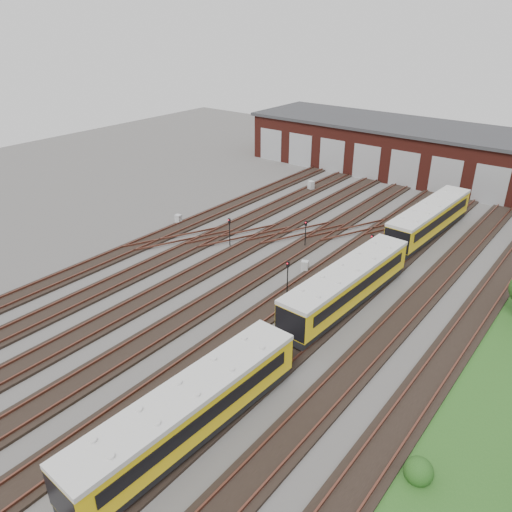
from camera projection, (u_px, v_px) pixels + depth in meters
The scene contains 14 objects.
ground at pixel (236, 310), 36.18m from camera, with size 120.00×120.00×0.00m, color #413E3C.
track_network at pixel (239, 304), 36.64m from camera, with size 30.40×70.00×0.33m.
maintenance_shed at pixel (439, 154), 63.00m from camera, with size 51.00×12.50×6.35m.
metro_train at pixel (347, 285), 35.84m from camera, with size 3.05×45.83×2.84m.
signal_mast_0 at pixel (229, 228), 45.26m from camera, with size 0.26×0.24×2.68m.
signal_mast_1 at pixel (306, 230), 44.99m from camera, with size 0.25×0.23×2.58m.
signal_mast_2 at pixel (371, 246), 41.60m from camera, with size 0.25×0.23×2.86m.
signal_mast_3 at pixel (288, 274), 37.09m from camera, with size 0.22×0.20×2.93m.
relay_cabinet_0 at pixel (178, 219), 50.44m from camera, with size 0.60×0.50×0.99m, color #B2B6B8.
relay_cabinet_1 at pixel (311, 186), 59.90m from camera, with size 0.68×0.57×1.14m, color #B2B6B8.
relay_cabinet_2 at pixel (305, 266), 41.26m from camera, with size 0.57×0.48×0.95m, color #B2B6B8.
relay_cabinet_3 at pixel (413, 240), 45.91m from camera, with size 0.63×0.52×1.05m, color #B2B6B8.
relay_cabinet_4 at pixel (305, 293), 37.13m from camera, with size 0.68×0.57×1.13m, color #B2B6B8.
bush_0 at pixel (419, 468), 22.82m from camera, with size 1.36×1.36×1.36m, color #1A4212.
Camera 1 is at (20.05, -23.31, 19.51)m, focal length 35.00 mm.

